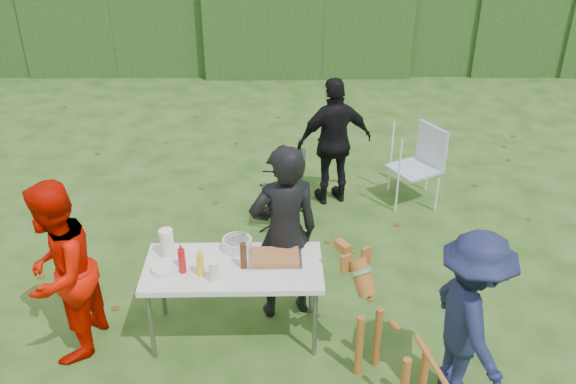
{
  "coord_description": "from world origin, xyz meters",
  "views": [
    {
      "loc": [
        0.25,
        -4.03,
        3.75
      ],
      "look_at": [
        0.34,
        0.96,
        1.0
      ],
      "focal_mm": 38.0,
      "sensor_mm": 36.0,
      "label": 1
    }
  ],
  "objects_px": {
    "ketchup_bottle": "(182,261)",
    "beer_bottle": "(243,256)",
    "camping_chair": "(282,190)",
    "paper_towel_roll": "(167,243)",
    "child": "(470,320)",
    "person_black_puffy": "(334,142)",
    "mustard_bottle": "(200,265)",
    "dog": "(392,341)",
    "person_red_jacket": "(59,273)",
    "folding_table": "(233,271)",
    "person_cook": "(284,234)",
    "lawn_chair": "(414,166)"
  },
  "relations": [
    {
      "from": "ketchup_bottle",
      "to": "beer_bottle",
      "type": "xyz_separation_m",
      "value": [
        0.5,
        0.05,
        0.01
      ]
    },
    {
      "from": "camping_chair",
      "to": "paper_towel_roll",
      "type": "distance_m",
      "value": 2.05
    },
    {
      "from": "child",
      "to": "person_black_puffy",
      "type": "bearing_deg",
      "value": 4.45
    },
    {
      "from": "ketchup_bottle",
      "to": "mustard_bottle",
      "type": "bearing_deg",
      "value": -16.41
    },
    {
      "from": "person_black_puffy",
      "to": "dog",
      "type": "bearing_deg",
      "value": 77.82
    },
    {
      "from": "mustard_bottle",
      "to": "ketchup_bottle",
      "type": "distance_m",
      "value": 0.16
    },
    {
      "from": "person_red_jacket",
      "to": "paper_towel_roll",
      "type": "distance_m",
      "value": 0.89
    },
    {
      "from": "folding_table",
      "to": "child",
      "type": "xyz_separation_m",
      "value": [
        1.8,
        -0.72,
        0.05
      ]
    },
    {
      "from": "person_black_puffy",
      "to": "mustard_bottle",
      "type": "distance_m",
      "value": 2.85
    },
    {
      "from": "camping_chair",
      "to": "person_black_puffy",
      "type": "bearing_deg",
      "value": -138.26
    },
    {
      "from": "folding_table",
      "to": "camping_chair",
      "type": "height_order",
      "value": "camping_chair"
    },
    {
      "from": "paper_towel_roll",
      "to": "ketchup_bottle",
      "type": "bearing_deg",
      "value": -55.99
    },
    {
      "from": "person_cook",
      "to": "beer_bottle",
      "type": "bearing_deg",
      "value": 29.33
    },
    {
      "from": "folding_table",
      "to": "dog",
      "type": "distance_m",
      "value": 1.43
    },
    {
      "from": "ketchup_bottle",
      "to": "beer_bottle",
      "type": "height_order",
      "value": "beer_bottle"
    },
    {
      "from": "dog",
      "to": "lawn_chair",
      "type": "relative_size",
      "value": 1.12
    },
    {
      "from": "child",
      "to": "dog",
      "type": "height_order",
      "value": "child"
    },
    {
      "from": "camping_chair",
      "to": "dog",
      "type": "bearing_deg",
      "value": 109.95
    },
    {
      "from": "beer_bottle",
      "to": "person_red_jacket",
      "type": "bearing_deg",
      "value": -174.97
    },
    {
      "from": "lawn_chair",
      "to": "mustard_bottle",
      "type": "xyz_separation_m",
      "value": [
        -2.29,
        -2.5,
        0.36
      ]
    },
    {
      "from": "beer_bottle",
      "to": "paper_towel_roll",
      "type": "distance_m",
      "value": 0.68
    },
    {
      "from": "person_black_puffy",
      "to": "camping_chair",
      "type": "xyz_separation_m",
      "value": [
        -0.63,
        -0.52,
        -0.36
      ]
    },
    {
      "from": "person_cook",
      "to": "folding_table",
      "type": "bearing_deg",
      "value": 20.19
    },
    {
      "from": "person_black_puffy",
      "to": "dog",
      "type": "distance_m",
      "value": 3.11
    },
    {
      "from": "folding_table",
      "to": "beer_bottle",
      "type": "relative_size",
      "value": 6.25
    },
    {
      "from": "person_cook",
      "to": "child",
      "type": "height_order",
      "value": "person_cook"
    },
    {
      "from": "folding_table",
      "to": "child",
      "type": "distance_m",
      "value": 1.93
    },
    {
      "from": "person_cook",
      "to": "camping_chair",
      "type": "relative_size",
      "value": 1.98
    },
    {
      "from": "dog",
      "to": "person_cook",
      "type": "bearing_deg",
      "value": 8.53
    },
    {
      "from": "lawn_chair",
      "to": "beer_bottle",
      "type": "distance_m",
      "value": 3.11
    },
    {
      "from": "mustard_bottle",
      "to": "beer_bottle",
      "type": "xyz_separation_m",
      "value": [
        0.35,
        0.1,
        0.02
      ]
    },
    {
      "from": "dog",
      "to": "beer_bottle",
      "type": "relative_size",
      "value": 4.48
    },
    {
      "from": "mustard_bottle",
      "to": "ketchup_bottle",
      "type": "xyz_separation_m",
      "value": [
        -0.16,
        0.05,
        0.01
      ]
    },
    {
      "from": "person_red_jacket",
      "to": "child",
      "type": "bearing_deg",
      "value": 87.06
    },
    {
      "from": "person_red_jacket",
      "to": "mustard_bottle",
      "type": "bearing_deg",
      "value": 98.7
    },
    {
      "from": "lawn_chair",
      "to": "ketchup_bottle",
      "type": "xyz_separation_m",
      "value": [
        -2.44,
        -2.45,
        0.37
      ]
    },
    {
      "from": "person_red_jacket",
      "to": "child",
      "type": "xyz_separation_m",
      "value": [
        3.19,
        -0.56,
        -0.06
      ]
    },
    {
      "from": "dog",
      "to": "camping_chair",
      "type": "xyz_separation_m",
      "value": [
        -0.81,
        2.57,
        -0.08
      ]
    },
    {
      "from": "lawn_chair",
      "to": "mustard_bottle",
      "type": "bearing_deg",
      "value": 19.22
    },
    {
      "from": "mustard_bottle",
      "to": "paper_towel_roll",
      "type": "bearing_deg",
      "value": 138.25
    },
    {
      "from": "person_cook",
      "to": "person_red_jacket",
      "type": "bearing_deg",
      "value": -0.75
    },
    {
      "from": "folding_table",
      "to": "person_black_puffy",
      "type": "distance_m",
      "value": 2.63
    },
    {
      "from": "lawn_chair",
      "to": "person_black_puffy",
      "type": "bearing_deg",
      "value": -30.25
    },
    {
      "from": "lawn_chair",
      "to": "beer_bottle",
      "type": "xyz_separation_m",
      "value": [
        -1.94,
        -2.4,
        0.38
      ]
    },
    {
      "from": "person_cook",
      "to": "paper_towel_roll",
      "type": "distance_m",
      "value": 1.01
    },
    {
      "from": "child",
      "to": "lawn_chair",
      "type": "height_order",
      "value": "child"
    },
    {
      "from": "folding_table",
      "to": "dog",
      "type": "relative_size",
      "value": 1.4
    },
    {
      "from": "person_black_puffy",
      "to": "child",
      "type": "distance_m",
      "value": 3.21
    },
    {
      "from": "child",
      "to": "mustard_bottle",
      "type": "distance_m",
      "value": 2.14
    },
    {
      "from": "lawn_chair",
      "to": "folding_table",
      "type": "bearing_deg",
      "value": 21.1
    }
  ]
}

